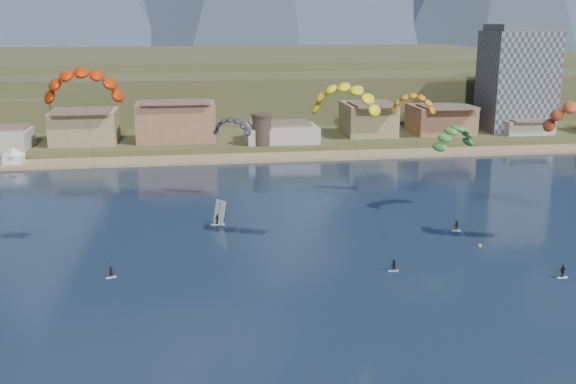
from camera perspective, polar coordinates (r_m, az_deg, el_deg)
The scene contains 14 objects.
ground at distance 75.10m, azimuth 3.70°, elevation -13.58°, with size 2400.00×2400.00×0.00m, color black.
beach at distance 174.84m, azimuth -3.58°, elevation 2.93°, with size 2200.00×12.00×0.90m.
land at distance 625.84m, azimuth -7.27°, elevation 11.20°, with size 2200.00×900.00×4.00m.
foothills at distance 300.56m, azimuth -1.42°, elevation 9.53°, with size 940.00×210.00×18.00m.
town at distance 190.40m, azimuth -16.19°, elevation 5.71°, with size 400.00×24.00×12.00m.
apartment_tower at distance 217.50m, azimuth 19.01°, elevation 9.14°, with size 20.00×16.00×32.00m.
watchtower at distance 182.04m, azimuth -2.25°, elevation 5.37°, with size 5.82×5.82×8.60m.
kitesurfer_red at distance 101.12m, azimuth -17.15°, elevation 9.18°, with size 11.87×12.08×29.96m.
kitesurfer_yellow at distance 102.63m, azimuth 4.93°, elevation 8.30°, with size 12.02×16.83×27.93m.
kitesurfer_green at distance 126.85m, azimuth 14.05°, elevation 4.82°, with size 10.58×16.09×18.91m.
distant_kite_dark at distance 133.80m, azimuth -4.85°, elevation 5.88°, with size 8.76×7.02×18.13m.
distant_kite_orange at distance 136.61m, azimuth 10.64°, elevation 7.73°, with size 10.11×7.44×22.58m.
windsurfer at distance 118.80m, azimuth -5.98°, elevation -2.14°, with size 2.48×2.68×4.41m.
buoy at distance 111.80m, azimuth 16.07°, elevation -4.43°, with size 0.62×0.62×0.62m.
Camera 1 is at (-14.38, -64.67, 35.37)m, focal length 41.61 mm.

